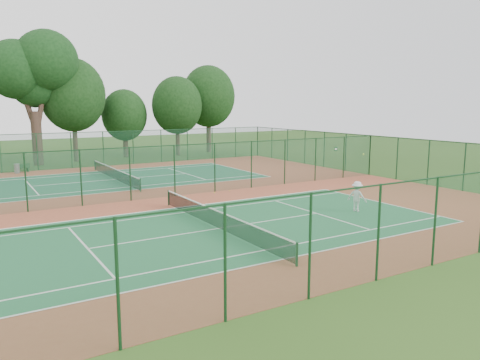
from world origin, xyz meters
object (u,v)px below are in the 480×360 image
at_px(trash_bin, 17,169).
at_px(big_tree, 33,69).
at_px(player_near, 357,196).
at_px(bench, 22,168).

xyz_separation_m(trash_bin, big_tree, (2.64, 5.35, 9.15)).
xyz_separation_m(player_near, big_tree, (-12.63, 32.18, 8.68)).
height_order(trash_bin, big_tree, big_tree).
bearing_deg(trash_bin, bench, 28.47).
distance_m(player_near, bench, 30.87).
height_order(player_near, big_tree, big_tree).
bearing_deg(bench, player_near, -79.39).
distance_m(player_near, trash_bin, 30.88).
relative_size(player_near, big_tree, 0.13).
height_order(player_near, bench, player_near).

